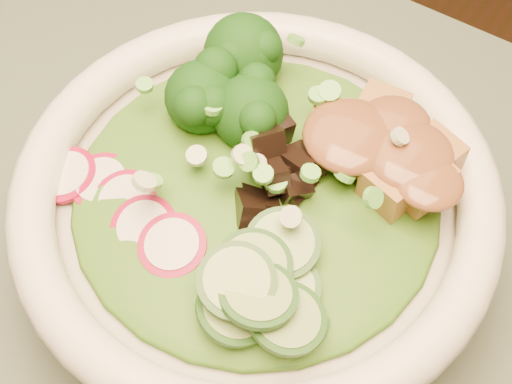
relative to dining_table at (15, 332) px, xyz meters
The scene contains 10 objects.
dining_table is the anchor object (origin of this frame).
salad_bowl 0.25m from the dining_table, 38.69° to the left, with size 0.30×0.30×0.08m.
lettuce_bed 0.27m from the dining_table, 38.69° to the left, with size 0.23×0.23×0.03m, color #245912.
broccoli_florets 0.28m from the dining_table, 59.01° to the left, with size 0.09×0.08×0.05m, color black, non-canonical shape.
radish_slices 0.22m from the dining_table, 33.50° to the left, with size 0.12×0.04×0.02m, color maroon, non-canonical shape.
cucumber_slices 0.29m from the dining_table, 19.05° to the left, with size 0.08×0.08×0.04m, color #87A35B, non-canonical shape.
mushroom_heap 0.29m from the dining_table, 39.09° to the left, with size 0.08×0.08×0.04m, color black, non-canonical shape.
tofu_cubes 0.33m from the dining_table, 39.91° to the left, with size 0.10×0.07×0.04m, color olive, non-canonical shape.
peanut_sauce 0.34m from the dining_table, 39.91° to the left, with size 0.08×0.06×0.02m, color brown.
scallion_garnish 0.29m from the dining_table, 38.69° to the left, with size 0.21×0.21×0.03m, color #63BE43, non-canonical shape.
Camera 1 is at (0.28, -0.08, 1.18)m, focal length 50.00 mm.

